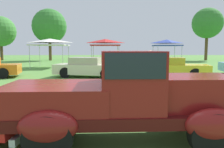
% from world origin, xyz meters
% --- Properties ---
extents(ground_plane, '(120.00, 120.00, 0.00)m').
position_xyz_m(ground_plane, '(0.00, 0.00, 0.00)').
color(ground_plane, '#568C3D').
extents(feature_pickup_truck, '(4.41, 1.89, 1.70)m').
position_xyz_m(feature_pickup_truck, '(0.17, 0.01, 0.87)').
color(feature_pickup_truck, '#400B0B').
rests_on(feature_pickup_truck, ground_plane).
extents(show_car_cream, '(4.48, 2.63, 1.22)m').
position_xyz_m(show_car_cream, '(-1.36, 9.63, 0.60)').
color(show_car_cream, beige).
rests_on(show_car_cream, ground_plane).
extents(show_car_yellow, '(4.82, 2.69, 1.22)m').
position_xyz_m(show_car_yellow, '(3.63, 9.43, 0.60)').
color(show_car_yellow, yellow).
rests_on(show_car_yellow, ground_plane).
extents(spectator_between_cars, '(0.46, 0.44, 1.69)m').
position_xyz_m(spectator_between_cars, '(1.58, 5.01, 0.91)').
color(spectator_between_cars, '#383838').
rests_on(spectator_between_cars, ground_plane).
extents(canopy_tent_left_field, '(3.22, 3.22, 2.71)m').
position_xyz_m(canopy_tent_left_field, '(-5.58, 16.89, 2.42)').
color(canopy_tent_left_field, '#B7B7BC').
rests_on(canopy_tent_left_field, ground_plane).
extents(canopy_tent_center_field, '(2.81, 2.81, 2.71)m').
position_xyz_m(canopy_tent_center_field, '(-0.40, 17.57, 2.42)').
color(canopy_tent_center_field, '#B7B7BC').
rests_on(canopy_tent_center_field, ground_plane).
extents(canopy_tent_right_field, '(2.62, 2.62, 2.71)m').
position_xyz_m(canopy_tent_right_field, '(5.91, 18.66, 2.42)').
color(canopy_tent_right_field, '#B7B7BC').
rests_on(canopy_tent_right_field, ground_plane).
extents(treeline_far_left, '(4.61, 4.61, 6.73)m').
position_xyz_m(treeline_far_left, '(-16.60, 30.40, 4.41)').
color(treeline_far_left, brown).
rests_on(treeline_far_left, ground_plane).
extents(treeline_mid_left, '(5.14, 5.14, 7.74)m').
position_xyz_m(treeline_mid_left, '(-8.99, 29.92, 5.15)').
color(treeline_mid_left, brown).
rests_on(treeline_mid_left, ground_plane).
extents(treeline_center, '(4.58, 4.58, 7.94)m').
position_xyz_m(treeline_center, '(14.98, 29.74, 5.62)').
color(treeline_center, brown).
rests_on(treeline_center, ground_plane).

